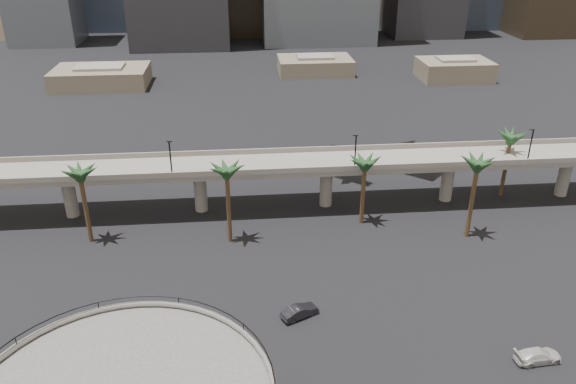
{
  "coord_description": "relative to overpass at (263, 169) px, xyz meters",
  "views": [
    {
      "loc": [
        -3.95,
        -33.3,
        46.07
      ],
      "look_at": [
        1.74,
        28.0,
        16.04
      ],
      "focal_mm": 35.0,
      "sensor_mm": 36.0,
      "label": 1
    }
  ],
  "objects": [
    {
      "name": "overpass",
      "position": [
        0.0,
        0.0,
        0.0
      ],
      "size": [
        130.0,
        9.3,
        14.7
      ],
      "color": "slate",
      "rests_on": "ground"
    },
    {
      "name": "palm_trees",
      "position": [
        11.58,
        -7.82,
        3.96
      ],
      "size": [
        76.4,
        18.4,
        14.0
      ],
      "color": "#4D3921",
      "rests_on": "ground"
    },
    {
      "name": "low_buildings",
      "position": [
        6.89,
        87.3,
        -4.48
      ],
      "size": [
        135.0,
        27.5,
        6.8
      ],
      "color": "brown",
      "rests_on": "ground"
    },
    {
      "name": "car_a",
      "position": [
        -8.4,
        -33.89,
        -6.53
      ],
      "size": [
        5.11,
        3.34,
        1.62
      ],
      "primitive_type": "imported",
      "rotation": [
        0.0,
        0.0,
        1.9
      ],
      "color": "#A23B17",
      "rests_on": "ground"
    },
    {
      "name": "car_b",
      "position": [
        2.9,
        -30.85,
        -6.52
      ],
      "size": [
        5.22,
        3.75,
        1.64
      ],
      "primitive_type": "imported",
      "rotation": [
        0.0,
        0.0,
        2.03
      ],
      "color": "black",
      "rests_on": "ground"
    },
    {
      "name": "car_c",
      "position": [
        29.37,
        -41.39,
        -6.54
      ],
      "size": [
        5.69,
        2.73,
        1.6
      ],
      "primitive_type": "imported",
      "rotation": [
        0.0,
        0.0,
        1.66
      ],
      "color": "beige",
      "rests_on": "ground"
    }
  ]
}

